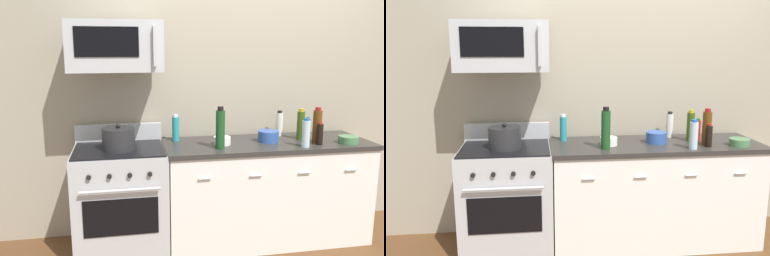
{
  "view_description": "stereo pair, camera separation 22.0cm",
  "coord_description": "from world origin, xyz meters",
  "views": [
    {
      "loc": [
        -1.27,
        -3.23,
        1.74
      ],
      "look_at": [
        -0.69,
        -0.05,
        1.08
      ],
      "focal_mm": 36.92,
      "sensor_mm": 36.0,
      "label": 1
    },
    {
      "loc": [
        -1.05,
        -3.26,
        1.74
      ],
      "look_at": [
        -0.69,
        -0.05,
        1.08
      ],
      "focal_mm": 36.92,
      "sensor_mm": 36.0,
      "label": 2
    }
  ],
  "objects": [
    {
      "name": "bottle_hot_sauce_red",
      "position": [
        0.4,
        0.05,
        1.02
      ],
      "size": [
        0.05,
        0.05,
        0.2
      ],
      "color": "#B21914",
      "rests_on": "countertop_slab"
    },
    {
      "name": "counter_unit",
      "position": [
        0.0,
        -0.0,
        0.46
      ],
      "size": [
        1.84,
        0.66,
        0.92
      ],
      "color": "white",
      "rests_on": "ground_plane"
    },
    {
      "name": "stockpot",
      "position": [
        -1.3,
        -0.05,
        1.01
      ],
      "size": [
        0.27,
        0.27,
        0.21
      ],
      "color": "#262628",
      "rests_on": "range_oven"
    },
    {
      "name": "microwave",
      "position": [
        -1.3,
        0.05,
        1.75
      ],
      "size": [
        0.74,
        0.44,
        0.4
      ],
      "color": "#B7BABF"
    },
    {
      "name": "range_oven",
      "position": [
        -1.3,
        0.0,
        0.47
      ],
      "size": [
        0.76,
        0.69,
        1.07
      ],
      "color": "#B7BABF",
      "rests_on": "ground_plane"
    },
    {
      "name": "ground_plane",
      "position": [
        0.0,
        0.0,
        0.0
      ],
      "size": [
        5.92,
        5.92,
        0.0
      ],
      "primitive_type": "plane",
      "color": "brown"
    },
    {
      "name": "bowl_white_ceramic",
      "position": [
        -0.42,
        -0.03,
        0.96
      ],
      "size": [
        0.15,
        0.15,
        0.07
      ],
      "color": "white",
      "rests_on": "countertop_slab"
    },
    {
      "name": "bottle_vinegar_white",
      "position": [
        0.2,
        0.22,
        1.03
      ],
      "size": [
        0.07,
        0.07,
        0.24
      ],
      "color": "silver",
      "rests_on": "countertop_slab"
    },
    {
      "name": "bottle_wine_green",
      "position": [
        -0.47,
        -0.16,
        1.09
      ],
      "size": [
        0.08,
        0.08,
        0.35
      ],
      "color": "#19471E",
      "rests_on": "countertop_slab"
    },
    {
      "name": "back_wall",
      "position": [
        0.0,
        0.41,
        1.35
      ],
      "size": [
        4.93,
        0.1,
        2.7
      ],
      "primitive_type": "cube",
      "color": "#9E937F",
      "rests_on": "ground_plane"
    },
    {
      "name": "bottle_dish_soap",
      "position": [
        -0.79,
        0.18,
        1.03
      ],
      "size": [
        0.06,
        0.06,
        0.24
      ],
      "color": "teal",
      "rests_on": "countertop_slab"
    },
    {
      "name": "bowl_blue_mixing",
      "position": [
        0.01,
        0.01,
        0.97
      ],
      "size": [
        0.18,
        0.18,
        0.1
      ],
      "color": "#2D519E",
      "rests_on": "countertop_slab"
    },
    {
      "name": "bowl_green_glaze",
      "position": [
        0.68,
        -0.18,
        0.95
      ],
      "size": [
        0.17,
        0.17,
        0.06
      ],
      "color": "#477A4C",
      "rests_on": "countertop_slab"
    },
    {
      "name": "bottle_soy_sauce_dark",
      "position": [
        0.4,
        -0.18,
        1.01
      ],
      "size": [
        0.06,
        0.06,
        0.2
      ],
      "color": "black",
      "rests_on": "countertop_slab"
    },
    {
      "name": "bottle_wine_amber",
      "position": [
        0.42,
        -0.09,
        1.07
      ],
      "size": [
        0.08,
        0.08,
        0.31
      ],
      "color": "#59330F",
      "rests_on": "countertop_slab"
    },
    {
      "name": "bottle_water_clear",
      "position": [
        0.25,
        -0.24,
        1.04
      ],
      "size": [
        0.07,
        0.07,
        0.25
      ],
      "color": "silver",
      "rests_on": "countertop_slab"
    },
    {
      "name": "bottle_olive_oil",
      "position": [
        0.33,
        0.04,
        1.05
      ],
      "size": [
        0.07,
        0.07,
        0.28
      ],
      "color": "#385114",
      "rests_on": "countertop_slab"
    }
  ]
}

